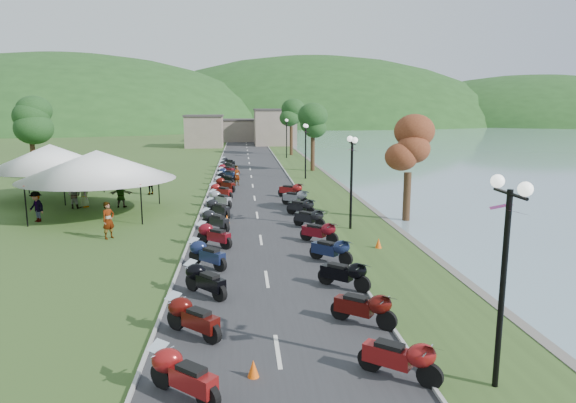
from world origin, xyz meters
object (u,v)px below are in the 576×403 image
object	(u,v)px
pedestrian_a	(110,239)
pedestrian_c	(38,222)
pedestrian_b	(75,208)
vendor_tent_main	(98,182)
streetlamp_near	(503,288)

from	to	relation	value
pedestrian_a	pedestrian_c	distance (m)	6.75
pedestrian_c	pedestrian_b	bearing A→B (deg)	112.43
vendor_tent_main	pedestrian_c	world-z (taller)	vendor_tent_main
streetlamp_near	pedestrian_c	xyz separation A→B (m)	(-17.90, 19.65, -2.50)
streetlamp_near	pedestrian_b	world-z (taller)	streetlamp_near
streetlamp_near	vendor_tent_main	xyz separation A→B (m)	(-14.83, 21.57, -0.50)
streetlamp_near	pedestrian_b	distance (m)	29.20
streetlamp_near	pedestrian_a	xyz separation A→B (m)	(-12.74, 15.28, -2.50)
pedestrian_a	pedestrian_c	xyz separation A→B (m)	(-5.15, 4.36, 0.00)
pedestrian_b	pedestrian_c	size ratio (longest dim) A/B	0.99
streetlamp_near	pedestrian_c	size ratio (longest dim) A/B	2.77
pedestrian_a	pedestrian_c	bearing A→B (deg)	89.12
pedestrian_b	pedestrian_c	bearing A→B (deg)	91.65
vendor_tent_main	pedestrian_b	bearing A→B (deg)	136.61
pedestrian_b	vendor_tent_main	bearing A→B (deg)	151.03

